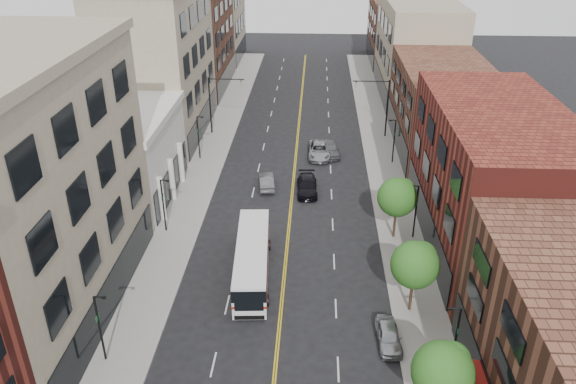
% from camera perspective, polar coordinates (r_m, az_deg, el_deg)
% --- Properties ---
extents(sidewalk_left, '(4.00, 110.00, 0.15)m').
position_cam_1_polar(sidewalk_left, '(60.92, -8.89, 1.46)').
color(sidewalk_left, gray).
rests_on(sidewalk_left, ground).
extents(sidewalk_right, '(4.00, 110.00, 0.15)m').
position_cam_1_polar(sidewalk_right, '(60.20, 10.11, 1.02)').
color(sidewalk_right, gray).
rests_on(sidewalk_right, ground).
extents(bldg_l_tanoffice, '(10.00, 22.00, 18.00)m').
position_cam_1_polar(bldg_l_tanoffice, '(40.83, -25.42, -0.68)').
color(bldg_l_tanoffice, gray).
rests_on(bldg_l_tanoffice, ground).
extents(bldg_l_white, '(10.00, 14.00, 8.00)m').
position_cam_1_polar(bldg_l_white, '(57.67, -16.76, 3.34)').
color(bldg_l_white, silver).
rests_on(bldg_l_white, ground).
extents(bldg_l_far_a, '(10.00, 20.00, 18.00)m').
position_cam_1_polar(bldg_l_far_a, '(71.42, -13.04, 12.63)').
color(bldg_l_far_a, gray).
rests_on(bldg_l_far_a, ground).
extents(bldg_l_far_b, '(10.00, 20.00, 15.00)m').
position_cam_1_polar(bldg_l_far_b, '(90.66, -9.67, 15.01)').
color(bldg_l_far_b, brown).
rests_on(bldg_l_far_b, ground).
extents(bldg_l_far_c, '(10.00, 16.00, 20.00)m').
position_cam_1_polar(bldg_l_far_c, '(107.57, -7.76, 18.42)').
color(bldg_l_far_c, gray).
rests_on(bldg_l_far_c, ground).
extents(bldg_r_mid, '(10.00, 22.00, 12.00)m').
position_cam_1_polar(bldg_r_mid, '(49.48, 20.09, 1.28)').
color(bldg_r_mid, '#5D1E18').
rests_on(bldg_r_mid, ground).
extents(bldg_r_far_a, '(10.00, 20.00, 10.00)m').
position_cam_1_polar(bldg_r_far_a, '(68.70, 15.42, 8.27)').
color(bldg_r_far_a, brown).
rests_on(bldg_r_far_a, ground).
extents(bldg_r_far_b, '(10.00, 22.00, 14.00)m').
position_cam_1_polar(bldg_r_far_b, '(88.02, 12.95, 14.02)').
color(bldg_r_far_b, gray).
rests_on(bldg_r_far_b, ground).
extents(bldg_r_far_c, '(10.00, 18.00, 11.00)m').
position_cam_1_polar(bldg_r_far_c, '(107.66, 11.22, 15.73)').
color(bldg_r_far_c, brown).
rests_on(bldg_r_far_c, ground).
extents(tree_r_1, '(3.40, 3.40, 5.59)m').
position_cam_1_polar(tree_r_1, '(32.58, 15.59, -17.03)').
color(tree_r_1, black).
rests_on(tree_r_1, sidewalk_right).
extents(tree_r_2, '(3.40, 3.40, 5.59)m').
position_cam_1_polar(tree_r_2, '(40.18, 12.88, -7.06)').
color(tree_r_2, black).
rests_on(tree_r_2, sidewalk_right).
extents(tree_r_3, '(3.40, 3.40, 5.59)m').
position_cam_1_polar(tree_r_3, '(48.65, 11.14, -0.40)').
color(tree_r_3, black).
rests_on(tree_r_3, sidewalk_right).
extents(lamp_l_1, '(0.81, 0.55, 5.05)m').
position_cam_1_polar(lamp_l_1, '(37.78, -18.57, -12.66)').
color(lamp_l_1, black).
rests_on(lamp_l_1, sidewalk_left).
extents(lamp_l_2, '(0.81, 0.55, 5.05)m').
position_cam_1_polar(lamp_l_2, '(50.33, -12.53, -1.05)').
color(lamp_l_2, black).
rests_on(lamp_l_2, sidewalk_left).
extents(lamp_l_3, '(0.81, 0.55, 5.05)m').
position_cam_1_polar(lamp_l_3, '(64.43, -9.06, 5.74)').
color(lamp_l_3, black).
rests_on(lamp_l_3, sidewalk_left).
extents(lamp_r_1, '(0.81, 0.55, 5.05)m').
position_cam_1_polar(lamp_r_1, '(36.51, 16.62, -13.95)').
color(lamp_r_1, black).
rests_on(lamp_r_1, sidewalk_right).
extents(lamp_r_2, '(0.81, 0.55, 5.05)m').
position_cam_1_polar(lamp_r_2, '(49.38, 12.82, -1.67)').
color(lamp_r_2, black).
rests_on(lamp_r_2, sidewalk_right).
extents(lamp_r_3, '(0.81, 0.55, 5.05)m').
position_cam_1_polar(lamp_r_3, '(63.69, 10.70, 5.34)').
color(lamp_r_3, black).
rests_on(lamp_r_3, sidewalk_right).
extents(signal_mast_left, '(4.49, 0.18, 7.20)m').
position_cam_1_polar(signal_mast_left, '(71.13, -7.37, 9.38)').
color(signal_mast_left, black).
rests_on(signal_mast_left, sidewalk_left).
extents(signal_mast_right, '(4.49, 0.18, 7.20)m').
position_cam_1_polar(signal_mast_right, '(70.50, 9.51, 9.06)').
color(signal_mast_right, black).
rests_on(signal_mast_right, sidewalk_right).
extents(city_bus, '(3.25, 11.34, 2.88)m').
position_cam_1_polar(city_bus, '(44.18, -3.65, -6.69)').
color(city_bus, silver).
rests_on(city_bus, ground).
extents(car_parked_far, '(1.75, 3.91, 1.31)m').
position_cam_1_polar(car_parked_far, '(39.22, 10.18, -14.17)').
color(car_parked_far, '#A6A9AE').
rests_on(car_parked_far, ground).
extents(car_lane_behind, '(1.99, 4.31, 1.37)m').
position_cam_1_polar(car_lane_behind, '(58.07, -2.20, 1.11)').
color(car_lane_behind, '#545358').
rests_on(car_lane_behind, ground).
extents(car_lane_a, '(2.26, 5.07, 1.45)m').
position_cam_1_polar(car_lane_a, '(57.04, 1.95, 0.64)').
color(car_lane_a, black).
rests_on(car_lane_a, ground).
extents(car_lane_b, '(2.59, 5.56, 1.54)m').
position_cam_1_polar(car_lane_b, '(65.30, 3.20, 4.26)').
color(car_lane_b, '#93969A').
rests_on(car_lane_b, ground).
extents(car_lane_c, '(2.43, 4.77, 1.55)m').
position_cam_1_polar(car_lane_c, '(65.79, 4.32, 4.41)').
color(car_lane_c, '#525358').
rests_on(car_lane_c, ground).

